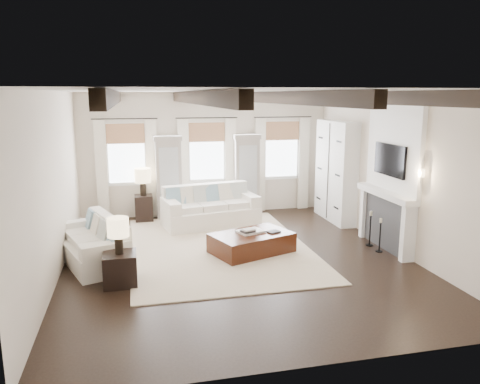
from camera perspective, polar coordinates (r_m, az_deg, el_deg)
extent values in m
plane|color=black|center=(9.14, -0.24, -8.24)|extent=(7.50, 7.50, 0.00)
cube|color=silver|center=(12.37, -4.10, 4.64)|extent=(6.50, 0.04, 3.20)
cube|color=silver|center=(5.23, 8.91, -5.35)|extent=(6.50, 0.04, 3.20)
cube|color=silver|center=(8.63, -21.81, 0.71)|extent=(0.04, 7.50, 3.20)
cube|color=silver|center=(9.95, 18.34, 2.34)|extent=(0.04, 7.50, 3.20)
cube|color=white|center=(8.59, -0.26, 12.25)|extent=(6.50, 7.50, 0.04)
cube|color=black|center=(8.39, -15.36, 11.03)|extent=(0.16, 7.40, 0.22)
cube|color=black|center=(8.46, -5.32, 11.39)|extent=(0.16, 7.40, 0.22)
cube|color=black|center=(8.79, 4.61, 11.42)|extent=(0.16, 7.40, 0.22)
cube|color=black|center=(9.33, 13.30, 11.16)|extent=(0.16, 7.40, 0.22)
cube|color=white|center=(12.19, -13.67, 4.47)|extent=(0.90, 0.03, 1.45)
cube|color=#AB7651|center=(12.08, -13.80, 6.93)|extent=(0.94, 0.04, 0.50)
cube|color=white|center=(12.17, -16.51, 2.49)|extent=(0.28, 0.08, 2.50)
cube|color=white|center=(12.15, -10.66, 2.76)|extent=(0.28, 0.08, 2.50)
cylinder|color=black|center=(12.01, -13.89, 8.67)|extent=(1.60, 0.02, 0.02)
cube|color=white|center=(12.34, -4.08, 4.85)|extent=(0.90, 0.03, 1.45)
cube|color=#AB7651|center=(12.23, -4.08, 7.29)|extent=(0.94, 0.04, 0.50)
cube|color=white|center=(12.21, -6.86, 2.93)|extent=(0.28, 0.08, 2.50)
cube|color=white|center=(12.40, -1.15, 3.14)|extent=(0.28, 0.08, 2.50)
cylinder|color=black|center=(12.15, -4.06, 9.01)|extent=(1.60, 0.02, 0.02)
cube|color=white|center=(12.81, 5.04, 5.09)|extent=(0.90, 0.03, 1.45)
cube|color=#AB7651|center=(12.71, 5.17, 7.44)|extent=(0.94, 0.04, 0.50)
cube|color=white|center=(12.59, 2.46, 3.27)|extent=(0.28, 0.08, 2.50)
cube|color=white|center=(12.98, 7.76, 3.42)|extent=(0.28, 0.08, 2.50)
cylinder|color=black|center=(12.64, 5.27, 9.09)|extent=(1.60, 0.02, 0.02)
cube|color=#A79F96|center=(12.13, -8.69, 1.52)|extent=(0.64, 0.38, 2.00)
cube|color=#B2B7BA|center=(11.91, -8.63, 2.07)|extent=(0.48, 0.02, 1.40)
cube|color=#A79F96|center=(11.99, -8.84, 6.51)|extent=(0.70, 0.42, 0.12)
cube|color=#A79F96|center=(12.45, 0.76, 1.92)|extent=(0.64, 0.38, 2.00)
cube|color=#B2B7BA|center=(12.23, 0.99, 2.45)|extent=(0.48, 0.02, 1.40)
cube|color=#A79F96|center=(12.31, 0.78, 6.78)|extent=(0.70, 0.42, 0.12)
cube|color=#2D2D2F|center=(10.12, 17.52, -3.55)|extent=(0.18, 1.50, 1.10)
cube|color=black|center=(10.15, 17.32, -4.38)|extent=(0.10, 0.90, 0.70)
cube|color=white|center=(9.43, 19.82, -4.81)|extent=(0.26, 0.14, 1.10)
cube|color=white|center=(10.79, 15.15, -2.47)|extent=(0.26, 0.14, 1.10)
cube|color=white|center=(9.95, 17.39, -0.19)|extent=(0.32, 1.90, 0.12)
cube|color=white|center=(9.86, 18.27, 5.19)|extent=(0.10, 1.90, 1.80)
cube|color=black|center=(9.86, 17.83, 3.75)|extent=(0.07, 1.10, 0.64)
cylinder|color=#FFD899|center=(9.01, 21.29, 2.16)|extent=(0.10, 0.10, 0.14)
cube|color=silver|center=(11.97, 11.60, 2.49)|extent=(0.40, 1.70, 2.50)
cube|color=black|center=(11.88, 10.68, 2.46)|extent=(0.01, 0.02, 2.40)
cube|color=beige|center=(9.88, -2.63, -6.65)|extent=(3.61, 5.01, 0.02)
cube|color=white|center=(11.41, -3.56, -3.04)|extent=(2.41, 1.40, 0.43)
cube|color=white|center=(11.66, -4.23, -0.27)|extent=(2.17, 0.61, 0.54)
cube|color=white|center=(11.05, -8.44, -1.74)|extent=(0.44, 1.01, 0.28)
cube|color=white|center=(11.69, 1.02, -0.87)|extent=(0.44, 1.01, 0.28)
cube|color=white|center=(11.11, -6.53, -1.96)|extent=(0.71, 0.74, 0.15)
cube|color=white|center=(11.29, -3.48, -1.68)|extent=(0.71, 0.74, 0.15)
cube|color=white|center=(11.51, -0.54, -1.40)|extent=(0.71, 0.74, 0.15)
cube|color=#6F98AD|center=(11.26, -7.84, -0.63)|extent=(0.49, 0.31, 0.47)
cube|color=silver|center=(11.34, -6.26, -0.49)|extent=(0.49, 0.31, 0.47)
cube|color=silver|center=(11.44, -4.71, -0.36)|extent=(0.49, 0.31, 0.47)
cube|color=#6F98AD|center=(11.54, -3.18, -0.23)|extent=(0.49, 0.31, 0.47)
cube|color=silver|center=(11.65, -1.68, -0.10)|extent=(0.49, 0.31, 0.47)
cube|color=silver|center=(11.77, -0.21, 0.03)|extent=(0.49, 0.31, 0.47)
cube|color=white|center=(9.34, -17.55, -7.13)|extent=(1.54, 2.20, 0.38)
cube|color=white|center=(9.30, -15.63, -4.31)|extent=(0.85, 1.87, 0.48)
cube|color=white|center=(10.07, -19.01, -3.98)|extent=(0.90, 0.53, 0.25)
cube|color=white|center=(8.43, -16.06, -6.82)|extent=(0.90, 0.53, 0.25)
cube|color=white|center=(9.76, -18.79, -4.80)|extent=(0.72, 0.70, 0.13)
cube|color=white|center=(9.25, -17.93, -5.66)|extent=(0.72, 0.70, 0.13)
cube|color=white|center=(8.73, -16.97, -6.62)|extent=(0.72, 0.70, 0.13)
cube|color=#6F98AD|center=(9.92, -17.79, -3.27)|extent=(0.33, 0.45, 0.42)
cube|color=silver|center=(9.47, -17.02, -3.92)|extent=(0.33, 0.45, 0.42)
cube|color=silver|center=(9.03, -16.18, -4.64)|extent=(0.33, 0.45, 0.42)
cube|color=#6F98AD|center=(8.59, -15.24, -5.42)|extent=(0.33, 0.45, 0.42)
cube|color=black|center=(9.46, 1.42, -6.24)|extent=(1.78, 1.44, 0.41)
cube|color=white|center=(9.47, 1.29, -4.82)|extent=(0.60, 0.53, 0.04)
cube|color=#262628|center=(9.35, 0.96, -4.78)|extent=(0.31, 0.28, 0.04)
cube|color=beige|center=(9.32, 1.07, -4.61)|extent=(0.26, 0.24, 0.03)
cube|color=#262628|center=(9.48, 4.13, -4.85)|extent=(0.29, 0.25, 0.03)
cube|color=black|center=(8.17, -14.39, -9.08)|extent=(0.54, 0.54, 0.54)
cylinder|color=black|center=(8.03, -14.54, -6.27)|extent=(0.14, 0.14, 0.30)
cylinder|color=#F9D89E|center=(7.94, -14.65, -4.16)|extent=(0.36, 0.36, 0.32)
cube|color=black|center=(12.02, -11.64, -1.94)|extent=(0.44, 0.44, 0.66)
cylinder|color=black|center=(11.91, -11.73, 0.37)|extent=(0.15, 0.15, 0.33)
cylinder|color=#F9D89E|center=(11.85, -11.80, 1.99)|extent=(0.40, 0.40, 0.35)
cylinder|color=black|center=(9.99, 16.58, -6.93)|extent=(0.14, 0.14, 0.02)
cylinder|color=black|center=(9.90, 16.68, -5.28)|extent=(0.03, 0.03, 0.62)
cylinder|color=beige|center=(9.81, 16.80, -3.34)|extent=(0.05, 0.05, 0.09)
cylinder|color=black|center=(10.33, 15.48, -6.25)|extent=(0.15, 0.15, 0.02)
cylinder|color=black|center=(10.23, 15.57, -4.53)|extent=(0.03, 0.03, 0.67)
cylinder|color=beige|center=(10.14, 15.69, -2.52)|extent=(0.06, 0.06, 0.10)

